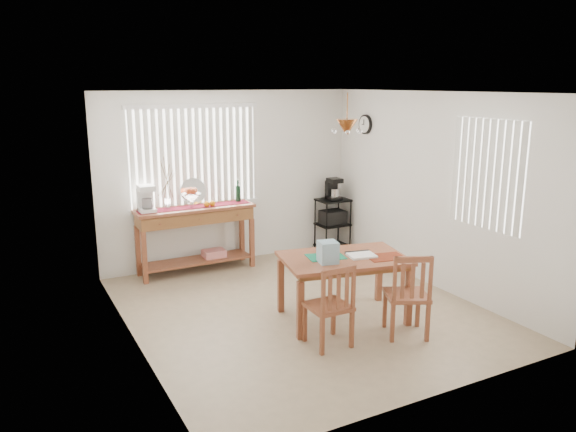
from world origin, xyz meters
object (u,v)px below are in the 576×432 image
dining_table (344,264)px  chair_left (330,306)px  sideboard (196,223)px  wire_cart (333,219)px  chair_right (408,295)px  cart_items (333,189)px

dining_table → chair_left: chair_left is taller
sideboard → dining_table: 2.61m
wire_cart → dining_table: 2.82m
dining_table → chair_left: 0.78m
chair_right → wire_cart: bearing=71.7°
dining_table → sideboard: bearing=111.2°
wire_cart → cart_items: cart_items is taller
sideboard → cart_items: 2.36m
wire_cart → chair_left: 3.55m
wire_cart → dining_table: wire_cart is taller
sideboard → chair_right: sideboard is taller
dining_table → chair_left: (-0.52, -0.54, -0.22)m
cart_items → chair_right: 3.39m
sideboard → chair_left: sideboard is taller
chair_right → chair_left: bearing=168.2°
dining_table → chair_right: size_ratio=1.64×
chair_left → chair_right: 0.89m
cart_items → wire_cart: bearing=-90.0°
dining_table → cart_items: bearing=60.3°
sideboard → dining_table: bearing=-68.8°
dining_table → wire_cart: bearing=60.2°
cart_items → dining_table: (-1.40, -2.45, -0.34)m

